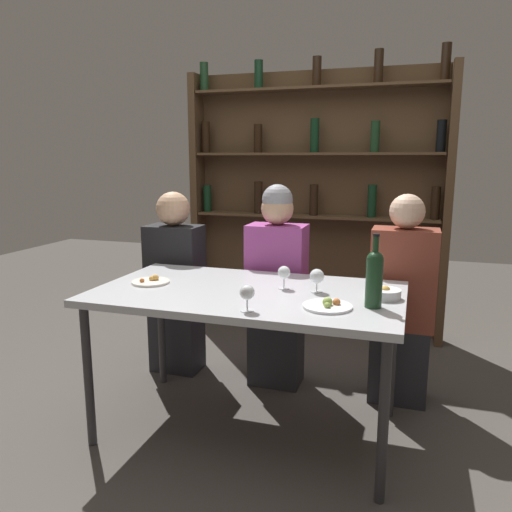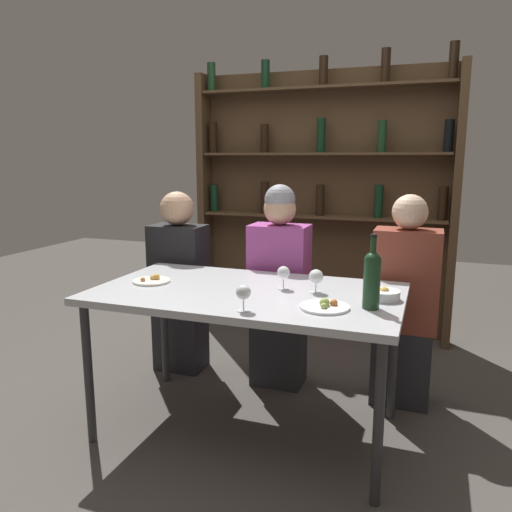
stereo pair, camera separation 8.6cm
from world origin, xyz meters
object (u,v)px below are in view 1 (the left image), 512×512
Objects in this scene: food_plate_0 at (328,306)px; seated_person_left at (176,286)px; wine_glass_0 at (284,273)px; seated_person_center at (277,289)px; food_plate_1 at (151,281)px; seated_person_right at (402,306)px; wine_glass_1 at (317,277)px; wine_bottle at (374,276)px; snack_bowl at (385,294)px; wine_glass_2 at (247,293)px.

food_plate_0 is 1.38m from seated_person_left.
wine_glass_0 is at bearing 136.17° from food_plate_0.
food_plate_0 is 0.89m from seated_person_center.
food_plate_1 is 0.16× the size of seated_person_right.
seated_person_center is at bearing 123.62° from wine_glass_1.
snack_bowl is (0.04, 0.16, -0.12)m from wine_bottle.
wine_bottle is 0.34m from wine_glass_1.
seated_person_center is at bearing 180.00° from seated_person_right.
snack_bowl is at bearing 75.21° from wine_bottle.
seated_person_right is at bearing 52.50° from wine_glass_1.
wine_bottle is 2.27× the size of snack_bowl.
seated_person_right is (0.07, 0.53, -0.21)m from snack_bowl.
food_plate_0 is at bearing -135.36° from snack_bowl.
seated_person_left reaches higher than snack_bowl.
seated_person_center is (-0.67, 0.53, -0.17)m from snack_bowl.
wine_glass_2 is (-0.51, -0.22, -0.06)m from wine_bottle.
wine_glass_1 is 0.10× the size of seated_person_right.
wine_bottle is 0.20m from snack_bowl.
seated_person_left is (-1.36, 0.53, -0.21)m from snack_bowl.
wine_glass_0 is 0.58m from seated_person_center.
food_plate_1 is at bearing -171.81° from wine_glass_0.
wine_glass_2 is (-0.06, -0.41, -0.00)m from wine_glass_0.
snack_bowl is 0.12× the size of seated_person_center.
seated_person_left is at bearing 146.14° from food_plate_0.
food_plate_0 is at bearing -59.80° from seated_person_center.
food_plate_1 is 0.66m from seated_person_left.
seated_person_center reaches higher than food_plate_0.
snack_bowl is at bearing -97.52° from seated_person_right.
food_plate_1 is 0.16× the size of seated_person_center.
seated_person_center reaches higher than seated_person_right.
wine_glass_1 is 0.59× the size of food_plate_1.
snack_bowl is 0.87m from seated_person_center.
snack_bowl is (1.20, 0.07, 0.02)m from food_plate_1.
wine_glass_0 is 0.59× the size of food_plate_1.
snack_bowl is at bearing -2.23° from wine_glass_1.
food_plate_0 is at bearing 25.82° from wine_glass_2.
snack_bowl is 0.12× the size of seated_person_left.
seated_person_right reaches higher than wine_glass_2.
seated_person_center is (0.52, 0.60, -0.15)m from food_plate_1.
food_plate_0 is 0.98m from food_plate_1.
seated_person_left is at bearing 149.81° from wine_glass_0.
wine_glass_1 reaches higher than food_plate_0.
seated_person_center is (-0.63, 0.69, -0.29)m from wine_bottle.
wine_glass_0 is at bearing -70.80° from seated_person_center.
wine_bottle reaches higher than wine_glass_0.
wine_glass_0 is at bearing 176.79° from snack_bowl.
wine_glass_1 is at bearing -5.10° from wine_glass_0.
wine_glass_1 is at bearing 111.95° from food_plate_0.
food_plate_1 is 1.36× the size of snack_bowl.
seated_person_center reaches higher than wine_glass_0.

